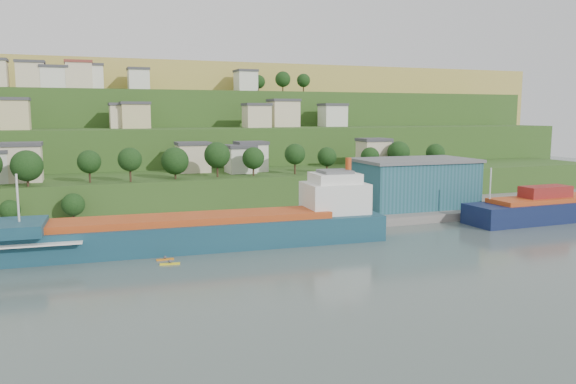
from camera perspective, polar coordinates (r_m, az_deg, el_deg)
name	(u,v)px	position (r m, az deg, el deg)	size (l,w,h in m)	color
ground	(271,254)	(107.75, -1.78, -6.34)	(500.00, 500.00, 0.00)	#43514D
quay	(310,221)	(140.28, 2.24, -2.99)	(220.00, 26.00, 4.00)	slate
hillside	(154,171)	(270.95, -13.45, 2.10)	(360.00, 211.50, 96.00)	#284719
cargo_ship_near	(216,231)	(114.44, -7.36, -3.98)	(75.70, 16.30, 19.30)	#14384B
warehouse	(414,182)	(153.51, 12.69, 0.95)	(31.53, 19.87, 12.80)	#1C4E55
caravan	(1,236)	(124.93, -27.10, -4.00)	(6.08, 2.53, 2.84)	silver
dinghy	(48,243)	(119.10, -23.20, -4.80)	(4.49, 1.68, 0.90)	silver
kayak_orange	(165,259)	(106.03, -12.38, -6.64)	(3.17, 0.61, 0.79)	orange
kayak_yellow	(170,263)	(102.69, -11.91, -7.08)	(3.61, 1.10, 0.89)	yellow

